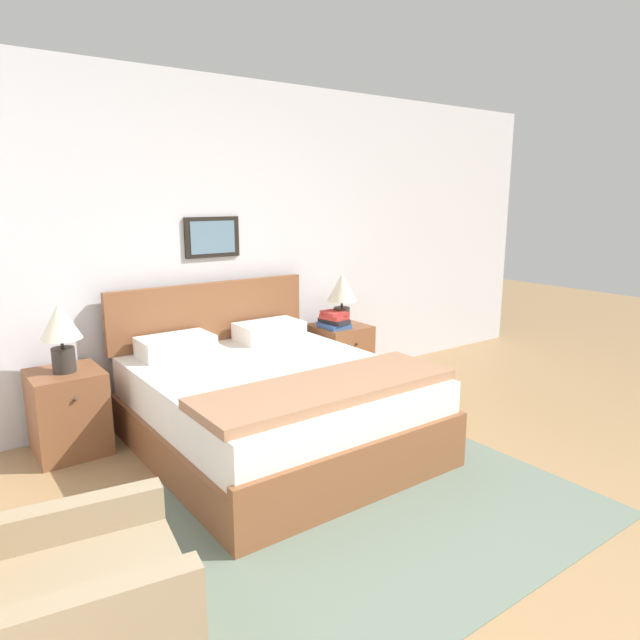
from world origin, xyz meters
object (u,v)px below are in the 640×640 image
object	(u,v)px
bed	(273,404)
nightstand_near_window	(68,412)
armchair	(52,619)
nightstand_by_door	(340,356)
table_lamp_near_window	(60,328)
table_lamp_by_door	(342,292)

from	to	relation	value
bed	nightstand_near_window	bearing A→B (deg)	147.76
bed	armchair	xyz separation A→B (m)	(-1.66, -1.27, -0.02)
nightstand_by_door	table_lamp_near_window	distance (m)	2.38
table_lamp_by_door	bed	bearing A→B (deg)	-148.48
armchair	nightstand_near_window	xyz separation A→B (m)	(0.51, 2.00, -0.01)
armchair	nightstand_by_door	world-z (taller)	armchair
nightstand_near_window	nightstand_by_door	world-z (taller)	same
nightstand_by_door	table_lamp_near_window	bearing A→B (deg)	-179.60
nightstand_by_door	nightstand_near_window	bearing A→B (deg)	180.00
armchair	table_lamp_near_window	size ratio (longest dim) A/B	1.93
nightstand_near_window	table_lamp_near_window	xyz separation A→B (m)	(0.00, -0.02, 0.58)
bed	nightstand_by_door	size ratio (longest dim) A/B	3.40
nightstand_by_door	table_lamp_by_door	xyz separation A→B (m)	(0.01, -0.02, 0.58)
armchair	table_lamp_near_window	bearing A→B (deg)	174.09
bed	table_lamp_by_door	bearing A→B (deg)	31.52
table_lamp_near_window	bed	bearing A→B (deg)	-31.68
nightstand_by_door	table_lamp_by_door	bearing A→B (deg)	-68.25
armchair	nightstand_near_window	world-z (taller)	armchair
nightstand_by_door	bed	bearing A→B (deg)	-147.76
armchair	table_lamp_by_door	xyz separation A→B (m)	(2.83, 1.98, 0.58)
bed	table_lamp_near_window	distance (m)	1.47
table_lamp_near_window	table_lamp_by_door	size ratio (longest dim) A/B	1.00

